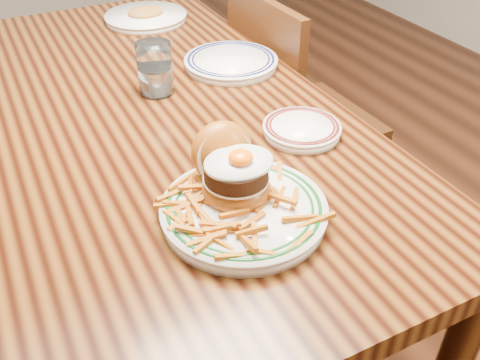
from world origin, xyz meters
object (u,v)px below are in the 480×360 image
main_plate (240,195)px  side_plate (302,129)px  chair_right (292,115)px  table (153,137)px

main_plate → side_plate: size_ratio=1.78×
chair_right → main_plate: size_ratio=2.85×
chair_right → main_plate: bearing=49.7°
main_plate → chair_right: bearing=56.3°
side_plate → chair_right: bearing=65.0°
chair_right → side_plate: 0.64m
table → main_plate: 0.48m
table → chair_right: bearing=21.3°
table → side_plate: side_plate is taller
chair_right → table: bearing=19.6°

